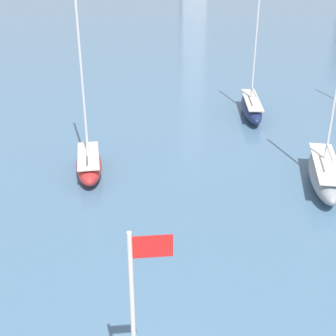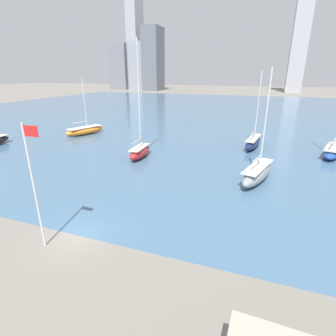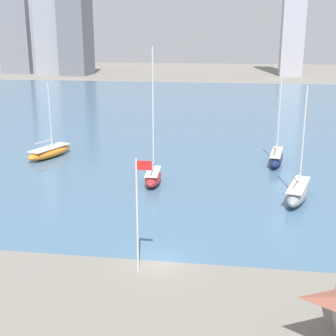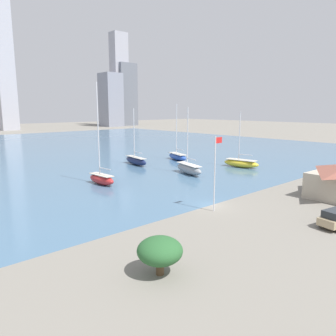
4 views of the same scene
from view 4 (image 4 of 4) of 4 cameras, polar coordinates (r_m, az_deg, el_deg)
ground_plane at (r=42.43m, az=7.37°, el=-6.48°), size 500.00×500.00×0.00m
harbor_water at (r=101.86m, az=-24.09°, el=2.56°), size 180.00×140.00×0.00m
flag_pole at (r=39.03m, az=8.21°, el=-0.44°), size 1.24×0.14×9.04m
yard_shrub at (r=24.90m, az=-1.43°, el=-14.24°), size 3.42×3.42×2.90m
sailboat_red at (r=54.34m, az=-11.51°, el=-1.73°), size 2.23×6.19×16.28m
sailboat_blue at (r=78.57m, az=1.66°, el=2.06°), size 4.49×8.15×13.21m
sailboat_gray at (r=61.79m, az=3.65°, el=-0.09°), size 4.19×8.55×12.48m
sailboat_navy at (r=72.24m, az=-5.62°, el=1.34°), size 2.95×8.73×12.23m
sailboat_yellow at (r=70.44m, az=12.60°, el=0.86°), size 3.62×8.10×11.54m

